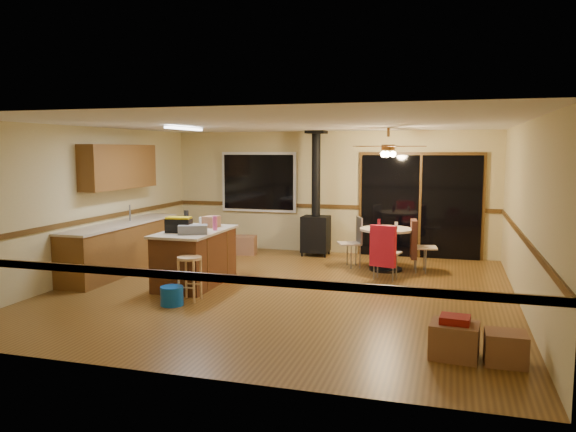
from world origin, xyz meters
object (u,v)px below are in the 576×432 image
at_px(wood_stove, 316,221).
at_px(box_corner_b, 506,348).
at_px(blue_bucket, 172,296).
at_px(dining_table, 386,242).
at_px(toolbox_grey, 193,229).
at_px(chair_near, 384,246).
at_px(bar_stool, 190,279).
at_px(chair_left, 355,236).
at_px(chair_right, 415,239).
at_px(box_corner_a, 454,340).
at_px(box_under_window, 244,245).
at_px(toolbox_black, 179,226).
at_px(kitchen_island, 195,257).

relative_size(wood_stove, box_corner_b, 6.04).
height_order(blue_bucket, dining_table, dining_table).
distance_m(toolbox_grey, box_corner_b, 4.91).
bearing_deg(wood_stove, chair_near, -49.91).
xyz_separation_m(bar_stool, blue_bucket, (-0.14, -0.30, -0.19)).
distance_m(blue_bucket, chair_left, 3.97).
relative_size(chair_right, box_corner_a, 1.41).
bearing_deg(box_corner_a, box_corner_b, -4.48).
bearing_deg(bar_stool, toolbox_grey, 110.74).
distance_m(chair_right, box_corner_a, 4.32).
bearing_deg(bar_stool, box_corner_a, -19.12).
relative_size(wood_stove, chair_left, 4.78).
height_order(dining_table, box_under_window, dining_table).
xyz_separation_m(toolbox_black, bar_stool, (0.50, -0.65, -0.68)).
distance_m(chair_right, box_under_window, 3.69).
distance_m(bar_stool, chair_near, 3.30).
relative_size(toolbox_black, blue_bucket, 1.21).
xyz_separation_m(bar_stool, chair_near, (2.57, 2.05, 0.27)).
bearing_deg(box_under_window, chair_left, -14.35).
height_order(bar_stool, box_corner_b, bar_stool).
relative_size(blue_bucket, chair_right, 0.47).
bearing_deg(chair_left, dining_table, -13.13).
distance_m(dining_table, box_corner_a, 4.40).
distance_m(wood_stove, box_corner_a, 6.01).
bearing_deg(dining_table, chair_left, 166.87).
bearing_deg(box_corner_b, blue_bucket, 166.73).
distance_m(kitchen_island, chair_left, 3.12).
bearing_deg(kitchen_island, dining_table, 34.42).
bearing_deg(box_under_window, box_corner_a, -49.42).
relative_size(toolbox_grey, box_corner_b, 1.07).
xyz_separation_m(toolbox_black, box_under_window, (-0.06, 3.05, -0.81)).
relative_size(kitchen_island, blue_bucket, 5.13).
bearing_deg(blue_bucket, kitchen_island, 100.33).
relative_size(toolbox_grey, box_under_window, 0.91).
relative_size(bar_stool, box_corner_a, 1.32).
bearing_deg(kitchen_island, chair_right, 30.47).
relative_size(toolbox_grey, blue_bucket, 1.37).
relative_size(toolbox_grey, toolbox_black, 1.13).
distance_m(box_corner_a, box_corner_b, 0.51).
distance_m(toolbox_grey, box_corner_a, 4.43).
xyz_separation_m(wood_stove, bar_stool, (-0.93, -4.00, -0.40)).
bearing_deg(toolbox_black, chair_right, 33.07).
height_order(blue_bucket, chair_right, chair_right).
xyz_separation_m(toolbox_grey, box_under_window, (-0.33, 3.12, -0.77)).
bearing_deg(kitchen_island, toolbox_grey, -68.49).
xyz_separation_m(kitchen_island, wood_stove, (1.30, 3.05, 0.28)).
distance_m(toolbox_black, box_corner_b, 5.20).
bearing_deg(dining_table, blue_bucket, -129.45).
relative_size(toolbox_black, dining_table, 0.41).
bearing_deg(box_corner_a, wood_stove, 117.79).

